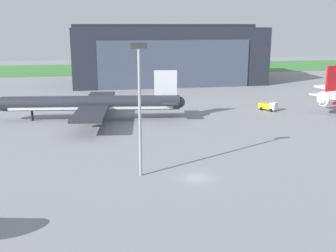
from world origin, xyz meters
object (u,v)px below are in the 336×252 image
at_px(airliner_far_left, 93,104).
at_px(stair_truck, 269,106).
at_px(apron_light_mast, 140,101).
at_px(maintenance_hangar, 165,54).

xyz_separation_m(airliner_far_left, stair_truck, (46.50, 2.83, -2.83)).
bearing_deg(stair_truck, apron_light_mast, -133.07).
bearing_deg(maintenance_hangar, airliner_far_left, -113.94).
height_order(airliner_far_left, apron_light_mast, apron_light_mast).
bearing_deg(apron_light_mast, maintenance_hangar, 77.88).
distance_m(maintenance_hangar, airliner_far_left, 73.44).
bearing_deg(airliner_far_left, stair_truck, 3.48).
relative_size(airliner_far_left, stair_truck, 8.83).
bearing_deg(maintenance_hangar, stair_truck, -75.26).
bearing_deg(airliner_far_left, apron_light_mast, -80.28).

